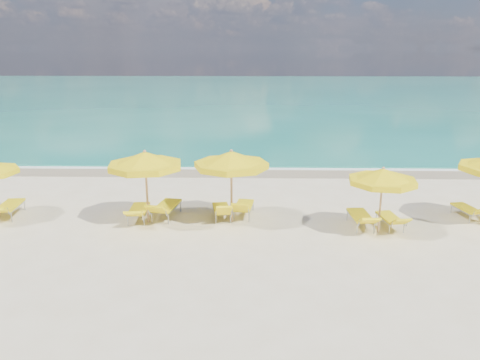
{
  "coord_description": "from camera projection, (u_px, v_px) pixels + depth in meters",
  "views": [
    {
      "loc": [
        0.41,
        -14.93,
        5.83
      ],
      "look_at": [
        0.0,
        1.5,
        1.2
      ],
      "focal_mm": 35.0,
      "sensor_mm": 36.0,
      "label": 1
    }
  ],
  "objects": [
    {
      "name": "ground_plane",
      "position": [
        239.0,
        226.0,
        15.95
      ],
      "size": [
        120.0,
        120.0,
        0.0
      ],
      "primitive_type": "plane",
      "color": "beige"
    },
    {
      "name": "ocean",
      "position": [
        249.0,
        94.0,
        62.14
      ],
      "size": [
        120.0,
        80.0,
        0.3
      ],
      "primitive_type": "cube",
      "color": "#147561",
      "rests_on": "ground"
    },
    {
      "name": "wet_sand_band",
      "position": [
        243.0,
        171.0,
        23.08
      ],
      "size": [
        120.0,
        2.6,
        0.01
      ],
      "primitive_type": "cube",
      "color": "tan",
      "rests_on": "ground"
    },
    {
      "name": "foam_line",
      "position": [
        243.0,
        167.0,
        23.85
      ],
      "size": [
        120.0,
        1.2,
        0.03
      ],
      "primitive_type": "cube",
      "color": "white",
      "rests_on": "ground"
    },
    {
      "name": "whitecap_near",
      "position": [
        159.0,
        136.0,
        32.46
      ],
      "size": [
        14.0,
        0.36,
        0.05
      ],
      "primitive_type": "cube",
      "color": "white",
      "rests_on": "ground"
    },
    {
      "name": "whitecap_far",
      "position": [
        343.0,
        121.0,
        38.86
      ],
      "size": [
        18.0,
        0.3,
        0.05
      ],
      "primitive_type": "cube",
      "color": "white",
      "rests_on": "ground"
    },
    {
      "name": "umbrella_3",
      "position": [
        145.0,
        161.0,
        15.67
      ],
      "size": [
        3.08,
        3.08,
        2.58
      ],
      "rotation": [
        0.0,
        0.0,
        -0.24
      ],
      "color": "tan",
      "rests_on": "ground"
    },
    {
      "name": "umbrella_4",
      "position": [
        231.0,
        160.0,
        15.75
      ],
      "size": [
        2.73,
        2.73,
        2.58
      ],
      "rotation": [
        0.0,
        0.0,
        -0.08
      ],
      "color": "tan",
      "rests_on": "ground"
    },
    {
      "name": "umbrella_5",
      "position": [
        383.0,
        177.0,
        14.85
      ],
      "size": [
        2.67,
        2.67,
        2.23
      ],
      "rotation": [
        0.0,
        0.0,
        0.25
      ],
      "color": "tan",
      "rests_on": "ground"
    },
    {
      "name": "lounger_2_right",
      "position": [
        9.0,
        211.0,
        16.75
      ],
      "size": [
        0.85,
        2.04,
        0.76
      ],
      "rotation": [
        0.0,
        0.0,
        0.11
      ],
      "color": "#A5A8AD",
      "rests_on": "ground"
    },
    {
      "name": "lounger_3_left",
      "position": [
        139.0,
        214.0,
        16.43
      ],
      "size": [
        0.7,
        1.91,
        0.73
      ],
      "rotation": [
        0.0,
        0.0,
        0.05
      ],
      "color": "#A5A8AD",
      "rests_on": "ground"
    },
    {
      "name": "lounger_3_right",
      "position": [
        166.0,
        211.0,
        16.66
      ],
      "size": [
        1.0,
        2.1,
        0.87
      ],
      "rotation": [
        0.0,
        0.0,
        -0.17
      ],
      "color": "#A5A8AD",
      "rests_on": "ground"
    },
    {
      "name": "lounger_4_left",
      "position": [
        222.0,
        213.0,
        16.58
      ],
      "size": [
        0.82,
        1.72,
        0.8
      ],
      "rotation": [
        0.0,
        0.0,
        0.17
      ],
      "color": "#A5A8AD",
      "rests_on": "ground"
    },
    {
      "name": "lounger_4_right",
      "position": [
        244.0,
        210.0,
        16.81
      ],
      "size": [
        0.81,
        1.82,
        0.83
      ],
      "rotation": [
        0.0,
        0.0,
        -0.13
      ],
      "color": "#A5A8AD",
      "rests_on": "ground"
    },
    {
      "name": "lounger_5_left",
      "position": [
        361.0,
        221.0,
        15.75
      ],
      "size": [
        0.74,
        1.96,
        0.78
      ],
      "rotation": [
        0.0,
        0.0,
        0.06
      ],
      "color": "#A5A8AD",
      "rests_on": "ground"
    },
    {
      "name": "lounger_5_right",
      "position": [
        390.0,
        222.0,
        15.72
      ],
      "size": [
        0.77,
        1.73,
        0.7
      ],
      "rotation": [
        0.0,
        0.0,
        0.14
      ],
      "color": "#A5A8AD",
      "rests_on": "ground"
    },
    {
      "name": "lounger_6_left",
      "position": [
        467.0,
        213.0,
        16.65
      ],
      "size": [
        0.84,
        1.7,
        0.69
      ],
      "rotation": [
        0.0,
        0.0,
        0.19
      ],
      "color": "#A5A8AD",
      "rests_on": "ground"
    }
  ]
}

